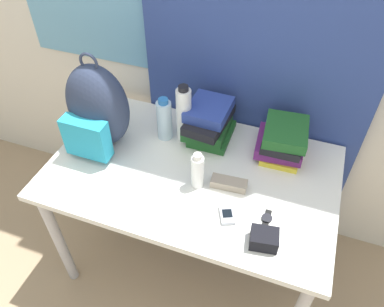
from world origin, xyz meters
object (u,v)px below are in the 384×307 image
at_px(backpack, 97,109).
at_px(camera_pouch, 264,239).
at_px(sunglasses_case, 229,183).
at_px(book_stack_center, 283,140).
at_px(water_bottle, 164,120).
at_px(cell_phone, 227,215).
at_px(wristwatch, 267,218).
at_px(sports_bottle, 184,115).
at_px(book_stack_left, 209,122).
at_px(sunscreen_bottle, 198,171).

relative_size(backpack, camera_pouch, 4.13).
bearing_deg(backpack, sunglasses_case, -5.72).
relative_size(book_stack_center, water_bottle, 1.11).
xyz_separation_m(cell_phone, wristwatch, (0.15, 0.04, -0.00)).
xyz_separation_m(backpack, wristwatch, (0.81, -0.17, -0.19)).
relative_size(backpack, cell_phone, 4.46).
xyz_separation_m(backpack, sports_bottle, (0.34, 0.16, -0.05)).
bearing_deg(water_bottle, book_stack_center, 7.20).
bearing_deg(sunglasses_case, water_bottle, 151.51).
bearing_deg(cell_phone, camera_pouch, -25.05).
bearing_deg(cell_phone, book_stack_left, 117.08).
bearing_deg(cell_phone, book_stack_center, 72.87).
bearing_deg(book_stack_center, book_stack_left, 179.58).
xyz_separation_m(water_bottle, cell_phone, (0.41, -0.35, -0.09)).
bearing_deg(sunglasses_case, backpack, 174.28).
bearing_deg(book_stack_left, cell_phone, -62.92).
relative_size(cell_phone, sunglasses_case, 0.68).
bearing_deg(wristwatch, book_stack_left, 133.47).
height_order(book_stack_left, cell_phone, book_stack_left).
height_order(book_stack_center, camera_pouch, book_stack_center).
bearing_deg(wristwatch, sunscreen_bottle, 166.17).
distance_m(sunglasses_case, camera_pouch, 0.30).
bearing_deg(cell_phone, water_bottle, 139.33).
bearing_deg(wristwatch, water_bottle, 150.62).
bearing_deg(camera_pouch, sunglasses_case, 131.11).
bearing_deg(backpack, book_stack_left, 25.14).
height_order(book_stack_center, cell_phone, book_stack_center).
bearing_deg(book_stack_center, backpack, -165.33).
relative_size(sports_bottle, camera_pouch, 2.63).
relative_size(sports_bottle, sunglasses_case, 1.92).
xyz_separation_m(sports_bottle, sunglasses_case, (0.28, -0.22, -0.12)).
relative_size(book_stack_center, sunscreen_bottle, 1.38).
bearing_deg(camera_pouch, sunscreen_bottle, 149.65).
bearing_deg(sunscreen_bottle, cell_phone, -35.01).
xyz_separation_m(backpack, book_stack_left, (0.45, 0.21, -0.11)).
xyz_separation_m(book_stack_left, sunglasses_case, (0.18, -0.27, -0.07)).
xyz_separation_m(book_stack_left, book_stack_center, (0.35, -0.00, -0.01)).
relative_size(water_bottle, sunscreen_bottle, 1.24).
height_order(sunscreen_bottle, cell_phone, sunscreen_bottle).
bearing_deg(book_stack_left, sports_bottle, -153.56).
relative_size(backpack, water_bottle, 2.12).
distance_m(book_stack_center, sports_bottle, 0.46).
relative_size(water_bottle, sunglasses_case, 1.42).
bearing_deg(backpack, cell_phone, -17.71).
xyz_separation_m(water_bottle, sports_bottle, (0.09, 0.02, 0.04)).
relative_size(book_stack_left, sunglasses_case, 1.82).
bearing_deg(wristwatch, backpack, 167.87).
bearing_deg(sunscreen_bottle, wristwatch, -13.83).
relative_size(cell_phone, camera_pouch, 0.92).
bearing_deg(sports_bottle, sunglasses_case, -38.02).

